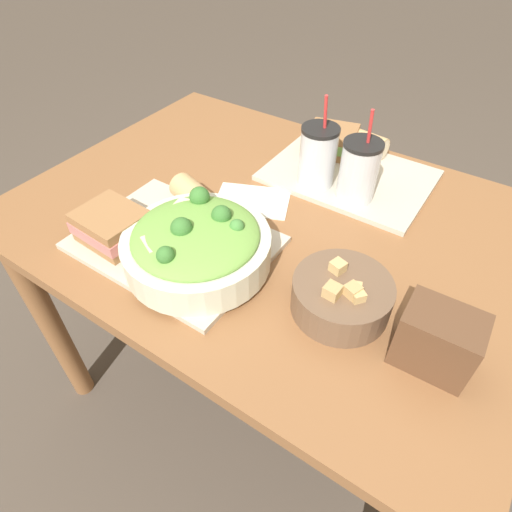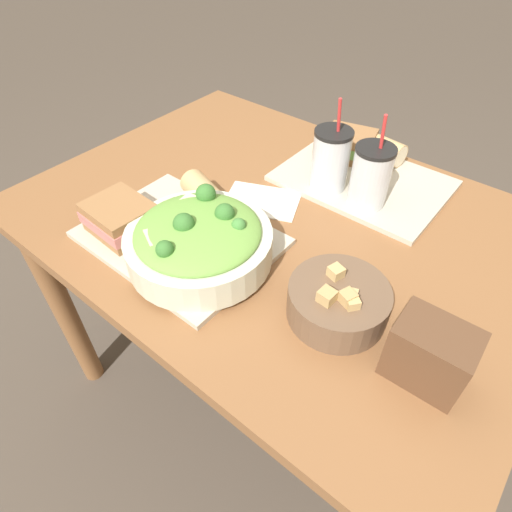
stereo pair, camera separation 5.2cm
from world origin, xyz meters
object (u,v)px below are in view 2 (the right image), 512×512
sandwich_far (351,145)px  drink_cup_dark (330,161)px  drink_cup_red (370,178)px  napkin_folded (262,201)px  salad_bowl (199,240)px  baguette_near (207,196)px  chip_bag (430,354)px  baguette_far (383,149)px  soup_bowl (338,301)px  sandwich_near (120,217)px

sandwich_far → drink_cup_dark: bearing=-93.3°
drink_cup_red → napkin_folded: size_ratio=1.06×
salad_bowl → baguette_near: 0.16m
baguette_near → chip_bag: bearing=-81.7°
baguette_far → baguette_near: bearing=162.0°
soup_bowl → chip_bag: (0.16, -0.02, 0.02)m
sandwich_near → baguette_far: sandwich_near is taller
salad_bowl → sandwich_near: bearing=-166.8°
salad_bowl → napkin_folded: salad_bowl is taller
sandwich_far → chip_bag: size_ratio=1.25×
baguette_near → chip_bag: (0.53, -0.09, 0.01)m
sandwich_near → sandwich_far: (0.21, 0.55, 0.00)m
sandwich_near → napkin_folded: size_ratio=0.69×
chip_bag → salad_bowl: bearing=-176.8°
chip_bag → sandwich_near: bearing=-174.3°
baguette_far → napkin_folded: (-0.13, -0.32, -0.04)m
drink_cup_dark → baguette_near: bearing=-124.3°
sandwich_near → drink_cup_dark: drink_cup_dark is taller
drink_cup_red → drink_cup_dark: bearing=180.0°
chip_bag → napkin_folded: (-0.46, 0.19, -0.05)m
napkin_folded → baguette_near: bearing=-123.1°
chip_bag → drink_cup_dark: bearing=137.7°
chip_bag → napkin_folded: chip_bag is taller
salad_bowl → sandwich_near: salad_bowl is taller
sandwich_far → baguette_near: bearing=-123.0°
baguette_near → drink_cup_dark: size_ratio=0.70×
sandwich_far → napkin_folded: size_ratio=0.73×
soup_bowl → sandwich_near: 0.46m
drink_cup_red → napkin_folded: bearing=-145.9°
baguette_far → drink_cup_red: (0.06, -0.19, 0.03)m
salad_bowl → napkin_folded: bearing=97.8°
soup_bowl → baguette_near: 0.38m
baguette_near → drink_cup_dark: bearing=-16.7°
soup_bowl → chip_bag: 0.16m
soup_bowl → sandwich_near: bearing=-168.0°
salad_bowl → baguette_far: salad_bowl is taller
baguette_far → napkin_folded: bearing=164.9°
sandwich_near → baguette_near: 0.19m
soup_bowl → salad_bowl: bearing=-168.8°
salad_bowl → drink_cup_dark: drink_cup_dark is taller
baguette_far → drink_cup_red: drink_cup_red is taller
salad_bowl → drink_cup_dark: size_ratio=1.29×
salad_bowl → soup_bowl: bearing=11.2°
sandwich_far → chip_bag: bearing=-63.6°
sandwich_far → baguette_far: bearing=15.2°
salad_bowl → soup_bowl: salad_bowl is taller
sandwich_near → chip_bag: chip_bag is taller
sandwich_far → soup_bowl: bearing=-76.3°
sandwich_far → drink_cup_red: bearing=-63.5°
soup_bowl → chip_bag: size_ratio=1.48×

